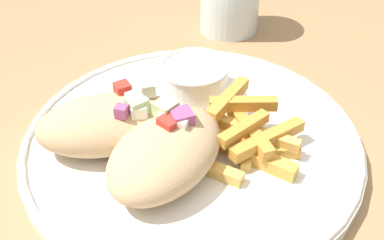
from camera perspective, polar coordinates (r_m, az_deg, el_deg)
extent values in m
cube|color=#9E7A51|center=(0.46, -3.93, -3.77)|extent=(1.28, 1.28, 0.04)
cylinder|color=#9E7A51|center=(1.29, 17.31, 4.79)|extent=(0.06, 0.06, 0.72)
cylinder|color=white|center=(0.43, 0.00, -2.81)|extent=(0.32, 0.32, 0.01)
torus|color=white|center=(0.42, 0.00, -1.90)|extent=(0.32, 0.32, 0.01)
ellipsoid|color=tan|center=(0.38, -3.35, -4.13)|extent=(0.14, 0.14, 0.05)
cube|color=red|center=(0.37, -2.54, -0.69)|extent=(0.02, 0.02, 0.02)
cube|color=white|center=(0.37, -1.49, -0.59)|extent=(0.02, 0.02, 0.01)
cube|color=#B7D693|center=(0.38, -2.72, 1.16)|extent=(0.01, 0.01, 0.01)
cube|color=#A34C84|center=(0.37, -1.29, 0.00)|extent=(0.02, 0.02, 0.02)
cube|color=silver|center=(0.37, -3.26, 0.06)|extent=(0.02, 0.02, 0.01)
cube|color=#B7D693|center=(0.38, -3.03, 1.27)|extent=(0.02, 0.02, 0.02)
ellipsoid|color=tan|center=(0.41, -10.44, -0.45)|extent=(0.13, 0.07, 0.05)
cube|color=red|center=(0.41, -8.79, 3.72)|extent=(0.02, 0.02, 0.01)
cube|color=white|center=(0.39, -6.92, 1.83)|extent=(0.02, 0.02, 0.01)
cube|color=silver|center=(0.40, -5.61, 3.95)|extent=(0.01, 0.01, 0.01)
cube|color=#B7D693|center=(0.39, -7.03, 1.72)|extent=(0.02, 0.02, 0.02)
cube|color=#A34C84|center=(0.38, -8.93, 1.11)|extent=(0.01, 0.01, 0.01)
cube|color=silver|center=(0.40, -7.55, 2.68)|extent=(0.01, 0.01, 0.01)
cube|color=white|center=(0.39, -6.84, 1.07)|extent=(0.01, 0.01, 0.01)
cube|color=gold|center=(0.42, 4.82, -1.32)|extent=(0.07, 0.06, 0.01)
cube|color=gold|center=(0.40, 8.29, -4.77)|extent=(0.06, 0.06, 0.01)
cube|color=gold|center=(0.41, 7.95, -2.83)|extent=(0.06, 0.04, 0.01)
cube|color=gold|center=(0.41, 9.35, -3.85)|extent=(0.06, 0.03, 0.01)
cube|color=#E5B251|center=(0.41, 6.16, -2.94)|extent=(0.02, 0.07, 0.01)
cube|color=#E5B251|center=(0.42, 4.98, -1.49)|extent=(0.03, 0.06, 0.01)
cube|color=#E5B251|center=(0.39, 1.76, -5.91)|extent=(0.06, 0.05, 0.01)
cube|color=gold|center=(0.42, 6.52, 2.06)|extent=(0.06, 0.02, 0.01)
cube|color=gold|center=(0.41, 7.33, -1.37)|extent=(0.02, 0.07, 0.01)
cube|color=gold|center=(0.42, 4.57, 2.69)|extent=(0.06, 0.05, 0.01)
cube|color=gold|center=(0.40, 6.60, -1.07)|extent=(0.06, 0.04, 0.01)
cube|color=#E5B251|center=(0.41, 8.04, -1.59)|extent=(0.07, 0.06, 0.01)
cube|color=gold|center=(0.40, 9.59, -2.39)|extent=(0.08, 0.04, 0.01)
cylinder|color=white|center=(0.47, 0.28, 5.15)|extent=(0.07, 0.07, 0.03)
cylinder|color=beige|center=(0.47, 0.29, 6.52)|extent=(0.06, 0.06, 0.01)
torus|color=white|center=(0.46, 0.29, 6.83)|extent=(0.07, 0.07, 0.00)
cylinder|color=silver|center=(0.62, 4.82, 14.71)|extent=(0.07, 0.07, 0.07)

